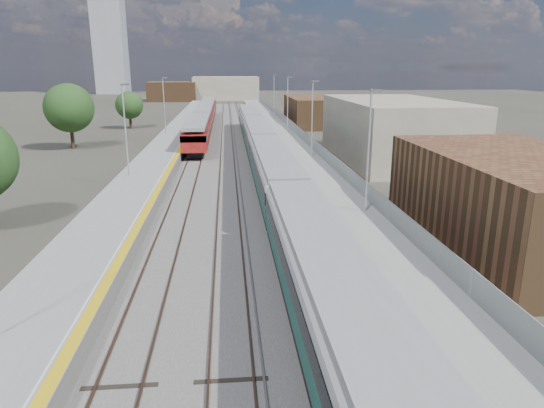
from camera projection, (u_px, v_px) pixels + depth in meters
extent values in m
plane|color=#47443A|center=(244.00, 153.00, 57.01)|extent=(320.00, 320.00, 0.00)
cube|color=#565451|center=(225.00, 150.00, 59.20)|extent=(10.50, 155.00, 0.06)
cube|color=#4C3323|center=(249.00, 146.00, 61.84)|extent=(0.07, 160.00, 0.14)
cube|color=#4C3323|center=(260.00, 145.00, 61.97)|extent=(0.07, 160.00, 0.14)
cube|color=#4C3323|center=(221.00, 146.00, 61.53)|extent=(0.07, 160.00, 0.14)
cube|color=#4C3323|center=(233.00, 146.00, 61.66)|extent=(0.07, 160.00, 0.14)
cube|color=#4C3323|center=(194.00, 146.00, 61.22)|extent=(0.07, 160.00, 0.14)
cube|color=#4C3323|center=(205.00, 146.00, 61.35)|extent=(0.07, 160.00, 0.14)
cube|color=gray|center=(246.00, 146.00, 61.82)|extent=(0.08, 160.00, 0.10)
cube|color=gray|center=(235.00, 146.00, 61.69)|extent=(0.08, 160.00, 0.10)
cube|color=slate|center=(286.00, 145.00, 59.74)|extent=(4.70, 155.00, 1.00)
cube|color=gray|center=(286.00, 141.00, 59.60)|extent=(4.70, 155.00, 0.03)
cube|color=gold|center=(269.00, 141.00, 59.41)|extent=(0.40, 155.00, 0.01)
cube|color=gray|center=(304.00, 136.00, 59.63)|extent=(0.06, 155.00, 1.20)
cylinder|color=#9EA0A3|center=(368.00, 152.00, 29.47)|extent=(0.12, 0.12, 7.50)
cube|color=#4C4C4F|center=(376.00, 91.00, 28.50)|extent=(0.70, 0.18, 0.14)
cylinder|color=#9EA0A3|center=(312.00, 119.00, 48.63)|extent=(0.12, 0.12, 7.50)
cube|color=#4C4C4F|center=(315.00, 81.00, 47.67)|extent=(0.70, 0.18, 0.14)
cylinder|color=#9EA0A3|center=(288.00, 104.00, 67.80)|extent=(0.12, 0.12, 7.50)
cube|color=#4C4C4F|center=(290.00, 77.00, 66.83)|extent=(0.70, 0.18, 0.14)
cylinder|color=#9EA0A3|center=(274.00, 96.00, 86.97)|extent=(0.12, 0.12, 7.50)
cube|color=#4C4C4F|center=(275.00, 75.00, 86.00)|extent=(0.70, 0.18, 0.14)
cube|color=slate|center=(168.00, 147.00, 58.47)|extent=(4.30, 155.00, 1.00)
cube|color=gray|center=(168.00, 143.00, 58.34)|extent=(4.30, 155.00, 0.03)
cube|color=gold|center=(184.00, 142.00, 58.50)|extent=(0.45, 155.00, 0.01)
cube|color=silver|center=(181.00, 142.00, 58.47)|extent=(0.08, 155.00, 0.01)
cylinder|color=#9EA0A3|center=(125.00, 131.00, 39.48)|extent=(0.12, 0.12, 7.50)
cube|color=#4C4C4F|center=(125.00, 85.00, 38.51)|extent=(0.70, 0.18, 0.14)
cylinder|color=#9EA0A3|center=(164.00, 106.00, 64.40)|extent=(0.12, 0.12, 7.50)
cube|color=#4C4C4F|center=(164.00, 78.00, 63.43)|extent=(0.70, 0.18, 0.14)
cube|color=brown|center=(517.00, 201.00, 26.88)|extent=(9.00, 16.00, 5.20)
cube|color=gray|center=(392.00, 130.00, 52.77)|extent=(11.00, 22.00, 6.40)
cube|color=brown|center=(313.00, 111.00, 84.34)|extent=(8.00, 18.00, 4.80)
cube|color=gray|center=(226.00, 88.00, 151.72)|extent=(20.00, 14.00, 7.00)
cube|color=brown|center=(173.00, 91.00, 145.70)|extent=(14.00, 12.00, 5.60)
cube|color=gray|center=(110.00, 39.00, 181.77)|extent=(11.00, 11.00, 40.00)
cube|color=black|center=(321.00, 308.00, 18.52)|extent=(2.63, 18.86, 0.44)
cube|color=#125C44|center=(322.00, 290.00, 18.31)|extent=(2.73, 18.86, 1.10)
cube|color=black|center=(323.00, 268.00, 18.08)|extent=(2.78, 18.86, 0.75)
cube|color=silver|center=(323.00, 253.00, 17.91)|extent=(2.73, 18.86, 0.46)
cube|color=gray|center=(323.00, 243.00, 17.80)|extent=(2.42, 18.86, 0.39)
cube|color=black|center=(274.00, 188.00, 37.07)|extent=(2.63, 18.86, 0.44)
cube|color=#125C44|center=(274.00, 178.00, 36.86)|extent=(2.73, 18.86, 1.10)
cube|color=black|center=(274.00, 167.00, 36.63)|extent=(2.78, 18.86, 0.75)
cube|color=silver|center=(274.00, 159.00, 36.46)|extent=(2.73, 18.86, 0.46)
cube|color=gray|center=(274.00, 154.00, 36.35)|extent=(2.42, 18.86, 0.39)
cube|color=black|center=(258.00, 148.00, 55.62)|extent=(2.63, 18.86, 0.44)
cube|color=#125C44|center=(257.00, 141.00, 55.41)|extent=(2.73, 18.86, 1.10)
cube|color=black|center=(257.00, 133.00, 55.17)|extent=(2.78, 18.86, 0.75)
cube|color=silver|center=(257.00, 128.00, 55.01)|extent=(2.73, 18.86, 0.46)
cube|color=gray|center=(257.00, 124.00, 54.90)|extent=(2.42, 18.86, 0.39)
cube|color=black|center=(250.00, 128.00, 74.17)|extent=(2.63, 18.86, 0.44)
cube|color=#125C44|center=(250.00, 123.00, 73.96)|extent=(2.73, 18.86, 1.10)
cube|color=black|center=(249.00, 117.00, 73.72)|extent=(2.78, 18.86, 0.75)
cube|color=silver|center=(249.00, 113.00, 73.56)|extent=(2.73, 18.86, 0.46)
cube|color=gray|center=(249.00, 110.00, 73.45)|extent=(2.42, 18.86, 0.39)
cube|color=black|center=(199.00, 145.00, 60.06)|extent=(1.84, 15.68, 0.64)
cube|color=maroon|center=(198.00, 133.00, 59.64)|extent=(2.72, 18.44, 1.94)
cube|color=black|center=(198.00, 129.00, 59.51)|extent=(2.78, 18.44, 0.68)
cube|color=gray|center=(198.00, 121.00, 59.25)|extent=(2.43, 18.44, 0.39)
cube|color=black|center=(205.00, 127.00, 78.21)|extent=(1.84, 15.68, 0.64)
cube|color=maroon|center=(205.00, 117.00, 77.80)|extent=(2.72, 18.44, 1.94)
cube|color=black|center=(204.00, 114.00, 77.67)|extent=(2.78, 18.44, 0.68)
cube|color=gray|center=(204.00, 108.00, 77.40)|extent=(2.43, 18.44, 0.39)
cube|color=black|center=(209.00, 116.00, 96.37)|extent=(1.84, 15.68, 0.64)
cube|color=maroon|center=(209.00, 108.00, 95.95)|extent=(2.72, 18.44, 1.94)
cube|color=black|center=(208.00, 106.00, 95.82)|extent=(2.78, 18.44, 0.68)
cube|color=gray|center=(208.00, 101.00, 95.56)|extent=(2.43, 18.44, 0.39)
cylinder|color=#382619|center=(72.00, 138.00, 59.55)|extent=(0.44, 0.44, 2.78)
sphere|color=#1E4018|center=(69.00, 108.00, 58.57)|extent=(5.87, 5.87, 5.87)
cylinder|color=#382619|center=(131.00, 122.00, 79.77)|extent=(0.44, 0.44, 2.11)
sphere|color=#1E4018|center=(129.00, 105.00, 79.02)|extent=(4.45, 4.45, 4.45)
cylinder|color=#382619|center=(396.00, 127.00, 74.70)|extent=(0.44, 0.44, 1.89)
sphere|color=#1E4018|center=(397.00, 110.00, 74.03)|extent=(3.99, 3.99, 3.99)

